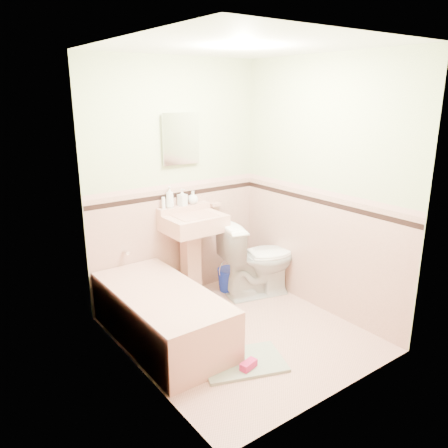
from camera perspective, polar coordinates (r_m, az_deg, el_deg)
floor at (r=4.27m, az=2.04°, el=-13.78°), size 2.20×2.20×0.00m
ceiling at (r=3.70m, az=2.47°, el=21.91°), size 2.20×2.20×0.00m
wall_back at (r=4.68m, az=-6.18°, el=5.32°), size 2.50×0.00×2.50m
wall_front at (r=3.04m, az=15.21°, el=-1.32°), size 2.50×0.00×2.50m
wall_left at (r=3.29m, az=-11.57°, el=0.25°), size 0.00×2.50×2.50m
wall_right at (r=4.47m, az=12.37°, el=4.50°), size 0.00×2.50×2.50m
wainscot_back at (r=4.84m, az=-5.88°, el=-2.27°), size 2.00×0.00×2.00m
wainscot_front at (r=3.30m, az=14.18°, el=-12.07°), size 2.00×0.00×2.00m
wainscot_left at (r=3.52m, az=-10.78°, el=-9.91°), size 0.00×2.20×2.20m
wainscot_right at (r=4.64m, az=11.78°, el=-3.40°), size 0.00×2.20×2.20m
accent_back at (r=4.70m, az=-6.02°, el=3.73°), size 2.00×0.00×2.00m
accent_front at (r=3.09m, az=14.77°, el=-3.53°), size 2.00×0.00×2.00m
accent_left at (r=3.33m, az=-11.16°, el=-1.84°), size 0.00×2.20×2.20m
accent_right at (r=4.48m, az=12.11°, el=2.85°), size 0.00×2.20×2.20m
cap_back at (r=4.67m, az=-6.06°, el=4.93°), size 2.00×0.00×2.00m
cap_front at (r=3.06m, az=14.90°, el=-1.77°), size 2.00×0.00×2.00m
cap_left at (r=3.30m, az=-11.26°, el=-0.20°), size 0.00×2.20×2.20m
cap_right at (r=4.46m, az=12.19°, el=4.09°), size 0.00×2.20×2.20m
bathtub at (r=4.10m, az=-7.95°, el=-11.69°), size 0.70×1.50×0.45m
tub_faucet at (r=4.53m, az=-12.52°, el=-3.50°), size 0.04×0.12×0.04m
sink at (r=4.72m, az=-3.90°, el=-4.34°), size 0.60×0.49×0.94m
sink_faucet at (r=4.69m, az=-4.93°, el=1.62°), size 0.02×0.02×0.10m
medicine_cabinet at (r=4.62m, az=-5.62°, el=10.83°), size 0.40×0.04×0.50m
soap_dish at (r=4.96m, az=-1.15°, el=2.50°), size 0.11×0.06×0.04m
soap_bottle_left at (r=4.61m, az=-6.97°, el=3.44°), size 0.11×0.11×0.22m
soap_bottle_mid at (r=4.68m, az=-5.37°, el=3.43°), size 0.10×0.10×0.18m
soap_bottle_right at (r=4.75m, az=-4.02°, el=3.43°), size 0.14×0.14×0.14m
tube at (r=4.58m, az=-7.75°, el=2.69°), size 0.04×0.04×0.12m
toilet at (r=4.86m, az=4.40°, el=-4.45°), size 0.91×0.65×0.84m
bucket at (r=5.05m, az=0.60°, el=-7.12°), size 0.30×0.30×0.26m
bath_mat at (r=3.85m, az=2.44°, el=-17.25°), size 0.78×0.65×0.03m
shoe at (r=3.74m, az=3.16°, el=-17.57°), size 0.16×0.10×0.06m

